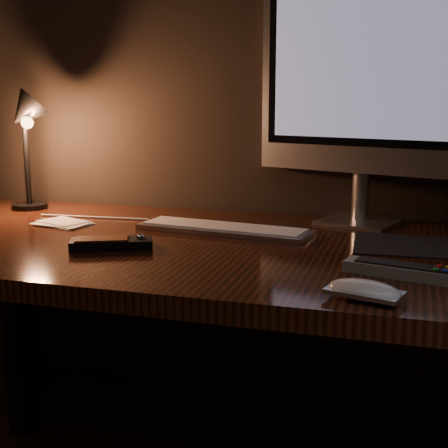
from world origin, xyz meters
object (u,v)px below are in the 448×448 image
(mouse, at_px, (364,293))
(desk_lamp, at_px, (26,129))
(desk, at_px, (223,290))
(keyboard, at_px, (224,229))
(tv_remote, at_px, (402,270))
(media_remote, at_px, (112,243))
(monitor, at_px, (364,83))

(mouse, distance_m, desk_lamp, 1.10)
(desk, relative_size, keyboard, 3.91)
(desk, xyz_separation_m, tv_remote, (0.40, -0.23, 0.14))
(desk, distance_m, keyboard, 0.14)
(keyboard, height_order, tv_remote, tv_remote)
(media_remote, bearing_deg, desk_lamp, 118.27)
(keyboard, xyz_separation_m, tv_remote, (0.40, -0.26, 0.00))
(keyboard, bearing_deg, tv_remote, -25.71)
(tv_remote, bearing_deg, media_remote, -169.83)
(desk, xyz_separation_m, keyboard, (-0.01, 0.03, 0.14))
(monitor, height_order, media_remote, monitor)
(media_remote, bearing_deg, keyboard, 29.12)
(mouse, xyz_separation_m, media_remote, (-0.53, 0.19, 0.00))
(keyboard, xyz_separation_m, mouse, (0.35, -0.41, 0.00))
(mouse, bearing_deg, monitor, 111.55)
(keyboard, distance_m, media_remote, 0.28)
(keyboard, height_order, desk_lamp, desk_lamp)
(mouse, bearing_deg, keyboard, 146.11)
(mouse, bearing_deg, desk, 148.00)
(desk_lamp, bearing_deg, mouse, -8.97)
(desk, relative_size, monitor, 2.79)
(media_remote, relative_size, tv_remote, 0.86)
(tv_remote, relative_size, desk_lamp, 0.62)
(mouse, height_order, tv_remote, tv_remote)
(desk, distance_m, tv_remote, 0.48)
(tv_remote, bearing_deg, desk_lamp, 173.53)
(desk_lamp, bearing_deg, keyboard, 9.63)
(desk, relative_size, mouse, 13.87)
(desk, relative_size, tv_remote, 7.76)
(mouse, relative_size, desk_lamp, 0.35)
(desk, distance_m, desk_lamp, 0.71)
(desk, bearing_deg, keyboard, 101.99)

